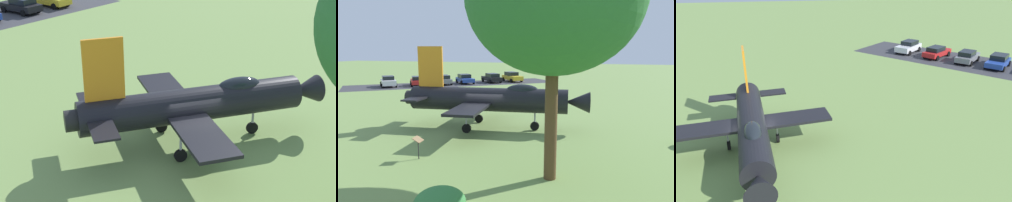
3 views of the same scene
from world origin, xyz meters
The scene contains 3 objects.
ground_plane centered at (0.00, 0.00, 0.00)m, with size 200.00×200.00×0.00m, color #75934C.
display_jet centered at (-0.04, 0.35, 2.08)m, with size 9.79×12.87×5.66m.
parked_car_black centered at (-28.98, -10.16, 0.77)m, with size 4.45×4.39×1.49m.
Camera 1 is at (20.28, -5.19, 11.54)m, focal length 51.90 mm.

